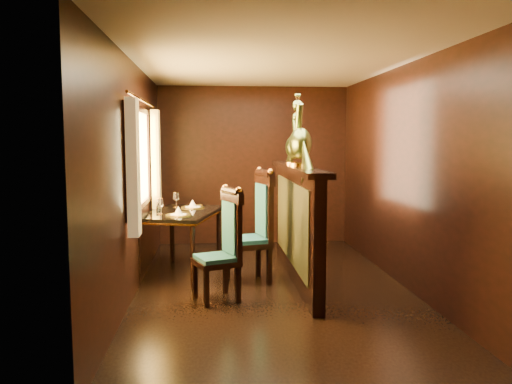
{
  "coord_description": "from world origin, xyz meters",
  "views": [
    {
      "loc": [
        -0.66,
        -5.44,
        1.66
      ],
      "look_at": [
        -0.17,
        0.16,
        1.07
      ],
      "focal_mm": 35.0,
      "sensor_mm": 36.0,
      "label": 1
    }
  ],
  "objects_px": {
    "dining_table": "(181,217)",
    "peacock_right": "(294,137)",
    "chair_right": "(258,222)",
    "peacock_left": "(301,130)",
    "chair_left": "(226,240)"
  },
  "relations": [
    {
      "from": "dining_table",
      "to": "peacock_right",
      "type": "height_order",
      "value": "peacock_right"
    },
    {
      "from": "peacock_left",
      "to": "dining_table",
      "type": "bearing_deg",
      "value": 155.0
    },
    {
      "from": "chair_right",
      "to": "peacock_left",
      "type": "xyz_separation_m",
      "value": [
        0.45,
        -0.23,
        1.08
      ]
    },
    {
      "from": "dining_table",
      "to": "peacock_left",
      "type": "height_order",
      "value": "peacock_left"
    },
    {
      "from": "chair_right",
      "to": "peacock_right",
      "type": "xyz_separation_m",
      "value": [
        0.45,
        0.21,
        1.0
      ]
    },
    {
      "from": "chair_right",
      "to": "peacock_left",
      "type": "relative_size",
      "value": 1.62
    },
    {
      "from": "peacock_left",
      "to": "peacock_right",
      "type": "distance_m",
      "value": 0.45
    },
    {
      "from": "peacock_left",
      "to": "peacock_right",
      "type": "xyz_separation_m",
      "value": [
        0.0,
        0.44,
        -0.08
      ]
    },
    {
      "from": "chair_left",
      "to": "peacock_right",
      "type": "bearing_deg",
      "value": 24.16
    },
    {
      "from": "peacock_left",
      "to": "chair_left",
      "type": "bearing_deg",
      "value": -153.99
    },
    {
      "from": "chair_right",
      "to": "peacock_left",
      "type": "distance_m",
      "value": 1.19
    },
    {
      "from": "peacock_left",
      "to": "peacock_right",
      "type": "relative_size",
      "value": 1.23
    },
    {
      "from": "chair_left",
      "to": "peacock_left",
      "type": "distance_m",
      "value": 1.49
    },
    {
      "from": "dining_table",
      "to": "peacock_left",
      "type": "relative_size",
      "value": 1.79
    },
    {
      "from": "chair_left",
      "to": "peacock_right",
      "type": "height_order",
      "value": "peacock_right"
    }
  ]
}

